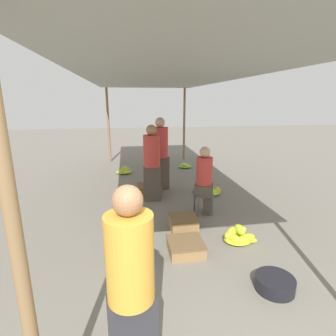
{
  "coord_description": "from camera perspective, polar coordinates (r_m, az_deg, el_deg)",
  "views": [
    {
      "loc": [
        -0.76,
        -1.02,
        2.14
      ],
      "look_at": [
        0.0,
        3.71,
        0.89
      ],
      "focal_mm": 28.0,
      "sensor_mm": 36.0,
      "label": 1
    }
  ],
  "objects": [
    {
      "name": "stool",
      "position": [
        5.09,
        7.7,
        -6.31
      ],
      "size": [
        0.34,
        0.34,
        0.42
      ],
      "color": "#4C4C4C",
      "rests_on": "ground"
    },
    {
      "name": "shopper_walking_far",
      "position": [
        5.57,
        -3.54,
        1.26
      ],
      "size": [
        0.38,
        0.37,
        1.65
      ],
      "color": "#4C4238",
      "rests_on": "ground"
    },
    {
      "name": "canopy_post_back_right",
      "position": [
        9.63,
        3.54,
        9.43
      ],
      "size": [
        0.08,
        0.08,
        2.55
      ],
      "primitive_type": "cylinder",
      "color": "olive",
      "rests_on": "ground"
    },
    {
      "name": "canopy_post_front_left",
      "position": [
        1.68,
        -29.48,
        -18.46
      ],
      "size": [
        0.08,
        0.08,
        2.55
      ],
      "primitive_type": "cylinder",
      "color": "olive",
      "rests_on": "ground"
    },
    {
      "name": "crate_far",
      "position": [
        4.54,
        3.33,
        -11.89
      ],
      "size": [
        0.46,
        0.46,
        0.24
      ],
      "color": "olive",
      "rests_on": "ground"
    },
    {
      "name": "crate_near",
      "position": [
        3.95,
        3.85,
        -16.76
      ],
      "size": [
        0.51,
        0.51,
        0.18
      ],
      "color": "olive",
      "rests_on": "ground"
    },
    {
      "name": "banana_pile_right_2",
      "position": [
        6.23,
        8.46,
        -5.08
      ],
      "size": [
        0.63,
        0.55,
        0.15
      ],
      "color": "#C8D428",
      "rests_on": "ground"
    },
    {
      "name": "vendor_foreground",
      "position": [
        2.09,
        -8.04,
        -24.3
      ],
      "size": [
        0.38,
        0.38,
        1.61
      ],
      "color": "#2D2D33",
      "rests_on": "ground"
    },
    {
      "name": "banana_pile_right_1",
      "position": [
        4.32,
        14.98,
        -14.2
      ],
      "size": [
        0.55,
        0.43,
        0.28
      ],
      "color": "#C5D329",
      "rests_on": "ground"
    },
    {
      "name": "basin_black",
      "position": [
        3.54,
        22.22,
        -22.24
      ],
      "size": [
        0.45,
        0.45,
        0.16
      ],
      "color": "black",
      "rests_on": "ground"
    },
    {
      "name": "crate_mid",
      "position": [
        6.12,
        -4.01,
        -4.76
      ],
      "size": [
        0.54,
        0.54,
        0.23
      ],
      "color": "olive",
      "rests_on": "ground"
    },
    {
      "name": "canopy_tarp",
      "position": [
        5.41,
        -1.1,
        19.2
      ],
      "size": [
        3.09,
        8.44,
        0.04
      ],
      "primitive_type": "cube",
      "color": "#9EA399",
      "rests_on": "canopy_post_front_left"
    },
    {
      "name": "canopy_post_back_left",
      "position": [
        9.41,
        -12.84,
        8.98
      ],
      "size": [
        0.08,
        0.08,
        2.55
      ],
      "primitive_type": "cylinder",
      "color": "olive",
      "rests_on": "ground"
    },
    {
      "name": "banana_pile_right_0",
      "position": [
        8.54,
        3.72,
        0.49
      ],
      "size": [
        0.41,
        0.42,
        0.16
      ],
      "color": "#AECA2D",
      "rests_on": "ground"
    },
    {
      "name": "banana_pile_left_1",
      "position": [
        7.93,
        -9.46,
        -0.67
      ],
      "size": [
        0.49,
        0.46,
        0.22
      ],
      "color": "#B1CB2C",
      "rests_on": "ground"
    },
    {
      "name": "banana_pile_left_0",
      "position": [
        3.69,
        -10.19,
        -18.46
      ],
      "size": [
        0.36,
        0.45,
        0.32
      ],
      "color": "yellow",
      "rests_on": "ground"
    },
    {
      "name": "vendor_seated",
      "position": [
        4.99,
        8.01,
        -2.5
      ],
      "size": [
        0.44,
        0.44,
        1.32
      ],
      "color": "#4C4238",
      "rests_on": "ground"
    },
    {
      "name": "shopper_walking_mid",
      "position": [
        6.28,
        -1.69,
        3.29
      ],
      "size": [
        0.46,
        0.46,
        1.75
      ],
      "color": "#4C4238",
      "rests_on": "ground"
    }
  ]
}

